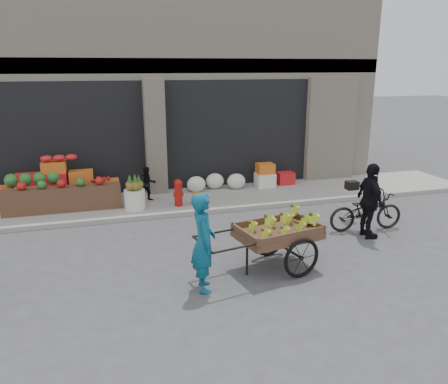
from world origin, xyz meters
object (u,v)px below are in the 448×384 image
object	(u,v)px
seated_person	(148,184)
bicycle	(366,211)
fire_hydrant	(178,191)
pineapple_bin	(135,199)
orange_bucket	(198,199)
cyclist	(370,201)
vendor_woman	(203,242)
banana_cart	(275,230)

from	to	relation	value
seated_person	bicycle	bearing A→B (deg)	-45.47
fire_hydrant	pineapple_bin	bearing A→B (deg)	177.40
orange_bucket	cyclist	bearing A→B (deg)	-43.13
pineapple_bin	vendor_woman	bearing A→B (deg)	-79.98
orange_bucket	seated_person	size ratio (longest dim) A/B	0.34
orange_bucket	cyclist	size ratio (longest dim) A/B	0.19
vendor_woman	cyclist	xyz separation A→B (m)	(3.96, 1.26, -0.02)
seated_person	banana_cart	size ratio (longest dim) A/B	0.36
pineapple_bin	bicycle	size ratio (longest dim) A/B	0.30
banana_cart	fire_hydrant	bearing A→B (deg)	94.52
pineapple_bin	orange_bucket	distance (m)	1.61
fire_hydrant	seated_person	distance (m)	0.96
orange_bucket	banana_cart	xyz separation A→B (m)	(0.58, -3.78, 0.48)
bicycle	cyclist	xyz separation A→B (m)	(-0.20, -0.40, 0.37)
orange_bucket	vendor_woman	size ratio (longest dim) A/B	0.19
fire_hydrant	cyclist	distance (m)	4.69
cyclist	banana_cart	bearing A→B (deg)	114.10
fire_hydrant	banana_cart	bearing A→B (deg)	-74.21
fire_hydrant	banana_cart	size ratio (longest dim) A/B	0.27
orange_bucket	vendor_woman	xyz separation A→B (m)	(-0.84, -4.17, 0.57)
cyclist	orange_bucket	bearing A→B (deg)	52.15
seated_person	cyclist	xyz separation A→B (m)	(4.31, -3.62, 0.24)
seated_person	fire_hydrant	bearing A→B (deg)	-52.88
banana_cart	pineapple_bin	bearing A→B (deg)	108.09
vendor_woman	fire_hydrant	bearing A→B (deg)	-0.69
pineapple_bin	bicycle	bearing A→B (deg)	-28.03
pineapple_bin	banana_cart	world-z (taller)	banana_cart
banana_cart	orange_bucket	bearing A→B (deg)	87.49
pineapple_bin	fire_hydrant	size ratio (longest dim) A/B	0.73
bicycle	pineapple_bin	bearing A→B (deg)	67.24
vendor_woman	orange_bucket	bearing A→B (deg)	-7.47
seated_person	vendor_woman	world-z (taller)	vendor_woman
seated_person	bicycle	xyz separation A→B (m)	(4.51, -3.22, -0.13)
vendor_woman	bicycle	world-z (taller)	vendor_woman
orange_bucket	bicycle	distance (m)	4.16
bicycle	cyclist	world-z (taller)	cyclist
seated_person	cyclist	distance (m)	5.63
orange_bucket	cyclist	world-z (taller)	cyclist
vendor_woman	bicycle	xyz separation A→B (m)	(4.16, 1.66, -0.39)
pineapple_bin	orange_bucket	xyz separation A→B (m)	(1.60, -0.10, -0.10)
fire_hydrant	orange_bucket	size ratio (longest dim) A/B	2.22
vendor_woman	cyclist	distance (m)	4.15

